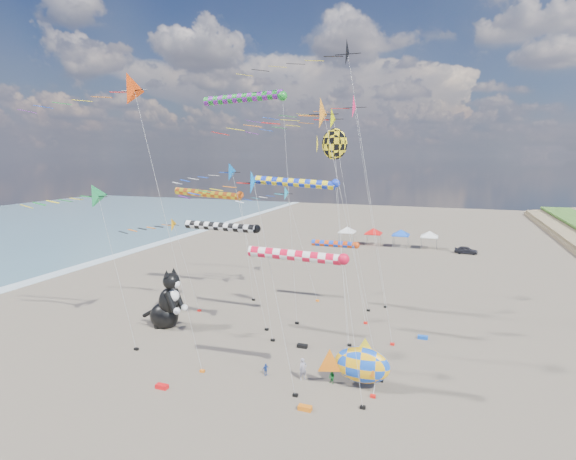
# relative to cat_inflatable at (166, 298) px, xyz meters

# --- Properties ---
(ground) EXTENTS (260.00, 260.00, 0.00)m
(ground) POSITION_rel_cat_inflatable_xyz_m (13.43, -12.25, -2.98)
(ground) COLOR brown
(ground) RESTS_ON ground
(delta_kite_0) EXTENTS (9.79, 1.74, 13.20)m
(delta_kite_0) POSITION_rel_cat_inflatable_xyz_m (7.06, 12.50, 8.96)
(delta_kite_0) COLOR #179BCA
(delta_kite_0) RESTS_ON ground
(delta_kite_1) EXTENTS (8.81, 1.55, 10.14)m
(delta_kite_1) POSITION_rel_cat_inflatable_xyz_m (-3.11, 4.92, 5.93)
(delta_kite_1) COLOR #FFAA0C
(delta_kite_1) RESTS_ON ground
(delta_kite_2) EXTENTS (12.39, 2.36, 20.67)m
(delta_kite_2) POSITION_rel_cat_inflatable_xyz_m (16.27, -3.89, 16.22)
(delta_kite_2) COLOR orange
(delta_kite_2) RESTS_ON ground
(delta_kite_3) EXTENTS (15.27, 2.53, 22.66)m
(delta_kite_3) POSITION_rel_cat_inflatable_xyz_m (2.20, -7.05, 18.12)
(delta_kite_3) COLOR #E13F0B
(delta_kite_3) RESTS_ON ground
(delta_kite_4) EXTENTS (9.47, 1.78, 15.74)m
(delta_kite_4) POSITION_rel_cat_inflatable_xyz_m (11.39, -7.99, 11.50)
(delta_kite_4) COLOR blue
(delta_kite_4) RESTS_ON ground
(delta_kite_5) EXTENTS (12.39, 2.19, 21.28)m
(delta_kite_5) POSITION_rel_cat_inflatable_xyz_m (13.45, 7.38, 16.87)
(delta_kite_5) COLOR #DDE305
(delta_kite_5) RESTS_ON ground
(delta_kite_6) EXTENTS (9.84, 1.90, 16.10)m
(delta_kite_6) POSITION_rel_cat_inflatable_xyz_m (5.06, 2.47, 11.82)
(delta_kite_6) COLOR #0B5FB9
(delta_kite_6) RESTS_ON ground
(delta_kite_7) EXTENTS (14.26, 2.53, 26.56)m
(delta_kite_7) POSITION_rel_cat_inflatable_xyz_m (16.03, 3.06, 22.02)
(delta_kite_7) COLOR black
(delta_kite_7) RESTS_ON ground
(delta_kite_8) EXTENTS (12.54, 2.26, 14.34)m
(delta_kite_8) POSITION_rel_cat_inflatable_xyz_m (-4.58, -5.47, 9.93)
(delta_kite_8) COLOR #1C8E49
(delta_kite_8) RESTS_ON ground
(delta_kite_9) EXTENTS (15.57, 2.81, 23.17)m
(delta_kite_9) POSITION_rel_cat_inflatable_xyz_m (14.68, 12.93, 18.52)
(delta_kite_9) COLOR #F5225A
(delta_kite_9) RESTS_ON ground
(windsock_0) EXTENTS (9.92, 0.85, 12.67)m
(windsock_0) POSITION_rel_cat_inflatable_xyz_m (-0.57, 10.31, 9.23)
(windsock_0) COLOR #E45613
(windsock_0) RESTS_ON ground
(windsock_1) EXTENTS (8.90, 0.80, 10.65)m
(windsock_1) POSITION_rel_cat_inflatable_xyz_m (6.30, 0.30, 7.23)
(windsock_1) COLOR black
(windsock_1) RESTS_ON ground
(windsock_2) EXTENTS (6.57, 0.74, 7.53)m
(windsock_2) POSITION_rel_cat_inflatable_xyz_m (14.23, 11.17, 4.14)
(windsock_2) COLOR #D9430F
(windsock_2) RESTS_ON ground
(windsock_3) EXTENTS (8.16, 0.75, 10.45)m
(windsock_3) POSITION_rel_cat_inflatable_xyz_m (16.36, -7.94, 7.04)
(windsock_3) COLOR red
(windsock_3) RESTS_ON ground
(windsock_4) EXTENTS (9.75, 0.90, 22.54)m
(windsock_4) POSITION_rel_cat_inflatable_xyz_m (6.65, 5.04, 19.03)
(windsock_4) COLOR #188826
(windsock_4) RESTS_ON ground
(windsock_5) EXTENTS (9.02, 0.76, 14.67)m
(windsock_5) POSITION_rel_cat_inflatable_xyz_m (12.99, 1.59, 11.24)
(windsock_5) COLOR #1331C7
(windsock_5) RESTS_ON ground
(angelfish_kite) EXTENTS (3.74, 3.02, 18.90)m
(angelfish_kite) POSITION_rel_cat_inflatable_xyz_m (15.71, 2.41, 14.46)
(angelfish_kite) COLOR yellow
(angelfish_kite) RESTS_ON ground
(cat_inflatable) EXTENTS (4.65, 2.74, 5.95)m
(cat_inflatable) POSITION_rel_cat_inflatable_xyz_m (0.00, 0.00, 0.00)
(cat_inflatable) COLOR black
(cat_inflatable) RESTS_ON ground
(fish_inflatable) EXTENTS (5.43, 2.71, 3.86)m
(fish_inflatable) POSITION_rel_cat_inflatable_xyz_m (20.06, -5.31, -1.17)
(fish_inflatable) COLOR blue
(fish_inflatable) RESTS_ON ground
(person_adult) EXTENTS (0.71, 0.71, 1.66)m
(person_adult) POSITION_rel_cat_inflatable_xyz_m (15.74, -5.51, -2.15)
(person_adult) COLOR gray
(person_adult) RESTS_ON ground
(child_green) EXTENTS (0.63, 0.60, 1.03)m
(child_green) POSITION_rel_cat_inflatable_xyz_m (17.93, -5.41, -2.46)
(child_green) COLOR #1A792E
(child_green) RESTS_ON ground
(child_blue) EXTENTS (0.52, 0.59, 0.95)m
(child_blue) POSITION_rel_cat_inflatable_xyz_m (12.85, -5.84, -2.50)
(child_blue) COLOR #24449B
(child_blue) RESTS_ON ground
(kite_bag_0) EXTENTS (0.90, 0.44, 0.30)m
(kite_bag_0) POSITION_rel_cat_inflatable_xyz_m (23.77, 5.41, -2.83)
(kite_bag_0) COLOR blue
(kite_bag_0) RESTS_ON ground
(kite_bag_1) EXTENTS (0.90, 0.44, 0.30)m
(kite_bag_1) POSITION_rel_cat_inflatable_xyz_m (17.13, -9.38, -2.83)
(kite_bag_1) COLOR orange
(kite_bag_1) RESTS_ON ground
(kite_bag_2) EXTENTS (0.90, 0.44, 0.30)m
(kite_bag_2) POSITION_rel_cat_inflatable_xyz_m (6.56, -10.21, -2.83)
(kite_bag_2) COLOR red
(kite_bag_2) RESTS_ON ground
(kite_bag_3) EXTENTS (0.90, 0.44, 0.30)m
(kite_bag_3) POSITION_rel_cat_inflatable_xyz_m (13.95, -0.13, -2.83)
(kite_bag_3) COLOR black
(kite_bag_3) RESTS_ON ground
(tent_row) EXTENTS (19.20, 4.20, 3.80)m
(tent_row) POSITION_rel_cat_inflatable_xyz_m (14.93, 47.75, 0.17)
(tent_row) COLOR silver
(tent_row) RESTS_ON ground
(parked_car) EXTENTS (3.84, 1.71, 1.28)m
(parked_car) POSITION_rel_cat_inflatable_xyz_m (28.61, 45.75, -2.33)
(parked_car) COLOR #26262D
(parked_car) RESTS_ON ground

